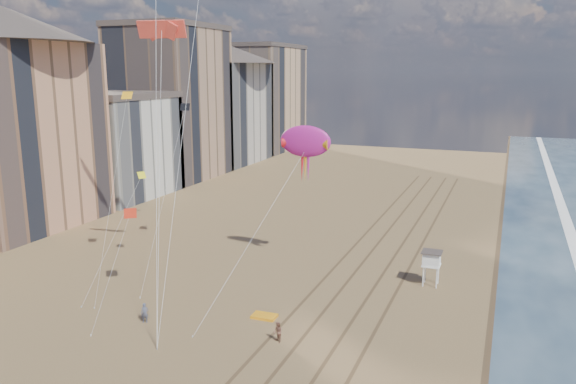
% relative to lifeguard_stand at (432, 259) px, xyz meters
% --- Properties ---
extents(wet_sand, '(260.00, 260.00, 0.00)m').
position_rel_lifeguard_stand_xyz_m(wet_sand, '(10.07, 7.95, -2.64)').
color(wet_sand, '#42301E').
rests_on(wet_sand, ground).
extents(tracks, '(7.68, 120.00, 0.01)m').
position_rel_lifeguard_stand_xyz_m(tracks, '(-6.38, -2.05, -2.64)').
color(tracks, brown).
rests_on(tracks, ground).
extents(buildings, '(34.72, 131.35, 29.00)m').
position_rel_lifeguard_stand_xyz_m(buildings, '(-54.66, 33.54, 10.91)').
color(buildings, '#C6B284').
rests_on(buildings, ground).
extents(lifeguard_stand, '(1.90, 1.90, 3.43)m').
position_rel_lifeguard_stand_xyz_m(lifeguard_stand, '(0.00, 0.00, 0.00)').
color(lifeguard_stand, white).
rests_on(lifeguard_stand, ground).
extents(grounded_kite, '(2.10, 1.38, 0.23)m').
position_rel_lifeguard_stand_xyz_m(grounded_kite, '(-12.02, -12.67, -2.53)').
color(grounded_kite, '#FC9F15').
rests_on(grounded_kite, ground).
extents(show_kite, '(4.92, 9.62, 22.10)m').
position_rel_lifeguard_stand_xyz_m(show_kite, '(-13.05, 0.05, 10.77)').
color(show_kite, '#B11B84').
rests_on(show_kite, ground).
extents(kite_flyer_a, '(0.72, 0.60, 1.69)m').
position_rel_lifeguard_stand_xyz_m(kite_flyer_a, '(-20.82, -17.19, -1.80)').
color(kite_flyer_a, '#55596D').
rests_on(kite_flyer_a, ground).
extents(kite_flyer_b, '(1.01, 0.99, 1.64)m').
position_rel_lifeguard_stand_xyz_m(kite_flyer_b, '(-9.25, -16.30, -1.82)').
color(kite_flyer_b, '#885945').
rests_on(kite_flyer_b, ground).
extents(small_kites, '(5.24, 12.68, 10.91)m').
position_rel_lifeguard_stand_xyz_m(small_kites, '(-26.33, -8.11, 10.41)').
color(small_kites, black).
rests_on(small_kites, ground).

